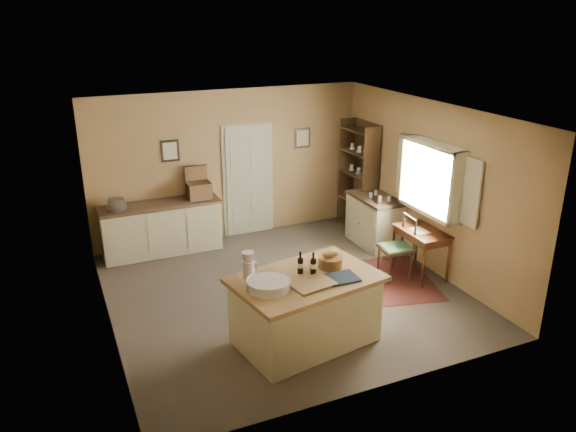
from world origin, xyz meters
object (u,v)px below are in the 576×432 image
(right_cabinet, at_px, (374,220))
(writing_desk, at_px, (421,236))
(desk_chair, at_px, (396,248))
(shelving_unit, at_px, (360,177))
(work_island, at_px, (305,308))
(sideboard, at_px, (162,226))

(right_cabinet, bearing_deg, writing_desk, -89.99)
(desk_chair, relative_size, shelving_unit, 0.48)
(desk_chair, distance_m, shelving_unit, 2.21)
(work_island, height_order, writing_desk, work_island)
(work_island, bearing_deg, sideboard, 96.51)
(writing_desk, xyz_separation_m, desk_chair, (-0.40, 0.09, -0.18))
(writing_desk, bearing_deg, right_cabinet, 90.01)
(sideboard, bearing_deg, right_cabinet, -18.32)
(writing_desk, bearing_deg, sideboard, 144.48)
(sideboard, relative_size, right_cabinet, 1.86)
(desk_chair, xyz_separation_m, right_cabinet, (0.40, 1.26, -0.03))
(desk_chair, height_order, right_cabinet, right_cabinet)
(work_island, xyz_separation_m, sideboard, (-1.06, 3.52, -0.00))
(shelving_unit, bearing_deg, desk_chair, -105.08)
(work_island, bearing_deg, writing_desk, 11.59)
(work_island, relative_size, writing_desk, 2.20)
(sideboard, distance_m, writing_desk, 4.36)
(sideboard, relative_size, writing_desk, 2.30)
(work_island, distance_m, right_cabinet, 3.42)
(work_island, bearing_deg, right_cabinet, 33.19)
(work_island, height_order, desk_chair, work_island)
(sideboard, height_order, shelving_unit, shelving_unit)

